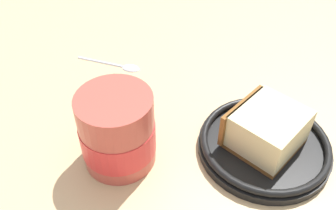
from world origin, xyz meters
The scene contains 5 objects.
ground_plane centered at (0.00, 0.00, -1.11)cm, with size 136.64×136.64×2.23cm, color tan.
small_plate centered at (-5.81, 0.50, 0.99)cm, with size 16.73×16.73×2.00cm.
cake_slice centered at (-5.57, 0.39, 3.73)cm, with size 10.68×10.82×5.24cm.
tea_mug centered at (11.10, 6.74, 4.70)cm, with size 9.02×11.58×9.84cm.
teaspoon centered at (18.71, -10.75, 0.36)cm, with size 11.14×2.01×0.80cm.
Camera 1 is at (-3.99, 33.28, 36.12)cm, focal length 39.26 mm.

